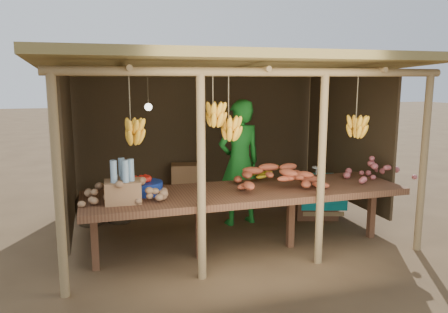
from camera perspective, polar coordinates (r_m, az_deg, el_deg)
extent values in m
plane|color=brown|center=(6.43, 0.00, -9.26)|extent=(60.00, 60.00, 0.00)
cylinder|color=#987A4E|center=(4.44, -20.84, -3.94)|extent=(0.09, 0.09, 2.20)
cylinder|color=#987A4E|center=(5.87, 24.60, -0.92)|extent=(0.09, 0.09, 2.20)
cylinder|color=#987A4E|center=(7.39, -19.32, 1.50)|extent=(0.09, 0.09, 2.20)
cylinder|color=#987A4E|center=(8.33, 10.93, 2.78)|extent=(0.09, 0.09, 2.20)
cylinder|color=#987A4E|center=(4.55, -2.98, -2.96)|extent=(0.09, 0.09, 2.20)
cylinder|color=#987A4E|center=(5.06, 12.60, -1.86)|extent=(0.09, 0.09, 2.20)
cylinder|color=#987A4E|center=(4.65, 5.45, 10.94)|extent=(4.40, 0.09, 0.09)
cylinder|color=#987A4E|center=(7.52, -3.36, 10.59)|extent=(4.40, 0.09, 0.09)
cube|color=olive|center=(6.07, 0.00, 11.60)|extent=(4.70, 3.50, 0.28)
cube|color=#42321E|center=(7.55, -3.25, 3.06)|extent=(4.20, 0.04, 1.98)
cube|color=#42321E|center=(6.09, -19.67, 0.81)|extent=(0.04, 2.40, 1.98)
cube|color=#42321E|center=(7.19, 15.62, 2.35)|extent=(0.04, 2.40, 1.98)
cube|color=brown|center=(5.34, 2.96, -4.76)|extent=(3.90, 1.05, 0.08)
cube|color=brown|center=(5.17, -16.55, -10.34)|extent=(0.08, 0.08, 0.72)
cube|color=brown|center=(5.30, -3.29, -9.43)|extent=(0.08, 0.08, 0.72)
cube|color=brown|center=(5.68, 8.69, -8.17)|extent=(0.08, 0.08, 0.72)
cube|color=brown|center=(6.27, 18.71, -6.84)|extent=(0.08, 0.08, 0.72)
cylinder|color=navy|center=(5.20, -10.28, -4.04)|extent=(0.41, 0.41, 0.14)
cube|color=#9D6F46|center=(4.88, -13.07, -4.49)|extent=(0.40, 0.32, 0.24)
imported|color=#1A7522|center=(6.39, 2.05, -0.81)|extent=(0.74, 0.55, 1.85)
cube|color=brown|center=(7.01, 11.82, -5.37)|extent=(0.75, 0.69, 0.57)
cube|color=#0D8F93|center=(6.94, 11.91, -2.85)|extent=(0.83, 0.77, 0.06)
cube|color=#9D6F46|center=(7.40, -5.08, -5.10)|extent=(0.52, 0.46, 0.36)
cube|color=#9D6F46|center=(7.31, -5.12, -2.39)|extent=(0.52, 0.46, 0.36)
cube|color=#9D6F46|center=(7.32, -8.88, -5.35)|extent=(0.52, 0.46, 0.36)
ellipsoid|color=#42321E|center=(6.79, -17.09, -6.25)|extent=(0.46, 0.46, 0.63)
ellipsoid|color=#42321E|center=(6.79, -13.51, -6.06)|extent=(0.46, 0.46, 0.63)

